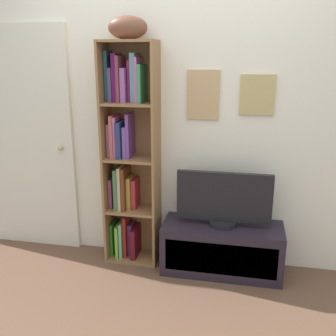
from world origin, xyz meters
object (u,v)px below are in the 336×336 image
at_px(football, 128,28).
at_px(television, 224,200).
at_px(door, 29,141).
at_px(bookshelf, 128,158).
at_px(tv_stand, 222,248).

relative_size(football, television, 0.40).
height_order(television, door, door).
distance_m(bookshelf, door, 0.94).
xyz_separation_m(bookshelf, television, (0.80, -0.09, -0.28)).
bearing_deg(door, tv_stand, -5.51).
height_order(football, door, football).
relative_size(bookshelf, door, 0.93).
relative_size(bookshelf, television, 2.45).
bearing_deg(football, door, 173.58).
bearing_deg(television, football, 175.74).
bearing_deg(football, bookshelf, 143.48).
bearing_deg(bookshelf, door, 175.07).
height_order(bookshelf, tv_stand, bookshelf).
bearing_deg(bookshelf, tv_stand, -6.19).
relative_size(television, door, 0.38).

